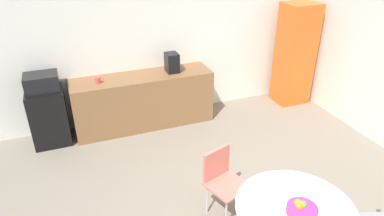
{
  "coord_description": "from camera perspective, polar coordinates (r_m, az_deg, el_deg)",
  "views": [
    {
      "loc": [
        -1.43,
        -2.49,
        3.03
      ],
      "look_at": [
        -0.01,
        1.22,
        0.95
      ],
      "focal_mm": 32.22,
      "sensor_mm": 36.0,
      "label": 1
    }
  ],
  "objects": [
    {
      "name": "mini_fridge",
      "position": [
        5.77,
        -22.57,
        -1.31
      ],
      "size": [
        0.54,
        0.54,
        0.88
      ],
      "primitive_type": "cube",
      "color": "black",
      "rests_on": "ground_plane"
    },
    {
      "name": "chair_coral",
      "position": [
        4.03,
        4.91,
        -11.02
      ],
      "size": [
        0.53,
        0.53,
        0.83
      ],
      "color": "silver",
      "rests_on": "ground_plane"
    },
    {
      "name": "mug_white",
      "position": [
        5.52,
        -15.31,
        4.46
      ],
      "size": [
        0.13,
        0.08,
        0.09
      ],
      "color": "#D84C4C",
      "rests_on": "counter_block"
    },
    {
      "name": "locker_cabinet",
      "position": [
        6.75,
        16.66,
        8.46
      ],
      "size": [
        0.6,
        0.5,
        1.88
      ],
      "primitive_type": "cube",
      "color": "orange",
      "rests_on": "ground_plane"
    },
    {
      "name": "microwave",
      "position": [
        5.53,
        -23.63,
        3.88
      ],
      "size": [
        0.48,
        0.38,
        0.26
      ],
      "primitive_type": "cube",
      "color": "black",
      "rests_on": "mini_fridge"
    },
    {
      "name": "coffee_maker",
      "position": [
        5.73,
        -3.34,
        7.51
      ],
      "size": [
        0.2,
        0.24,
        0.32
      ],
      "primitive_type": "cube",
      "color": "black",
      "rests_on": "counter_block"
    },
    {
      "name": "wall_back",
      "position": [
        5.93,
        -6.19,
        10.53
      ],
      "size": [
        6.0,
        0.1,
        2.6
      ],
      "primitive_type": "cube",
      "color": "white",
      "rests_on": "ground_plane"
    },
    {
      "name": "counter_block",
      "position": [
        5.85,
        -7.97,
        1.22
      ],
      "size": [
        2.3,
        0.6,
        0.9
      ],
      "primitive_type": "cube",
      "color": "brown",
      "rests_on": "ground_plane"
    },
    {
      "name": "fruit_bowl",
      "position": [
        3.37,
        17.69,
        -15.69
      ],
      "size": [
        0.28,
        0.28,
        0.11
      ],
      "color": "#D8338C",
      "rests_on": "round_table"
    }
  ]
}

